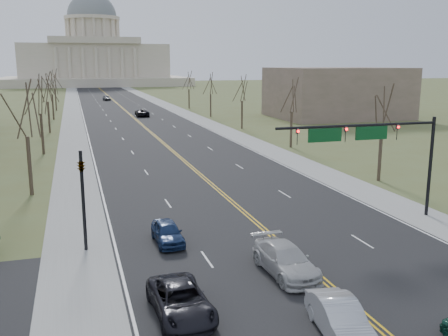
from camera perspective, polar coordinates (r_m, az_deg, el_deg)
road at (r=126.68m, az=-11.52°, el=6.73°), size 20.00×380.00×0.01m
cross_road at (r=26.93m, az=10.90°, el=-12.14°), size 120.00×14.00×0.01m
sidewalk_left at (r=126.13m, az=-16.98°, el=6.43°), size 4.00×380.00×0.03m
sidewalk_right at (r=128.35m, az=-6.14°, el=6.96°), size 4.00×380.00×0.03m
center_line at (r=126.68m, az=-11.52°, el=6.73°), size 0.42×380.00×0.01m
edge_line_left at (r=126.15m, az=-15.98°, el=6.49°), size 0.15×380.00×0.01m
edge_line_right at (r=127.96m, az=-7.12°, el=6.93°), size 0.15×380.00×0.01m
capitol at (r=265.85m, az=-14.62°, el=12.23°), size 90.00×60.00×50.00m
signal_mast at (r=35.28m, az=16.38°, el=3.07°), size 12.12×0.44×7.20m
signal_left at (r=30.03m, az=-15.86°, el=-2.37°), size 0.32×0.36×6.00m
tree_r_0 at (r=48.31m, az=17.70°, el=6.19°), size 3.74×3.74×8.50m
tree_l_0 at (r=44.00m, az=-21.76°, el=5.92°), size 3.96×3.96×9.00m
tree_r_1 at (r=65.73m, az=7.79°, el=8.01°), size 3.74×3.74×8.50m
tree_l_1 at (r=63.89m, az=-20.34°, el=7.62°), size 3.96×3.96×9.00m
tree_r_2 at (r=84.30m, az=2.09°, el=8.94°), size 3.74×3.74×8.50m
tree_l_2 at (r=83.84m, az=-19.59°, el=8.52°), size 3.96×3.96×9.00m
tree_r_3 at (r=103.41m, az=-1.55°, el=9.48°), size 3.74×3.74×8.50m
tree_l_3 at (r=103.80m, az=-19.13°, el=9.07°), size 3.96×3.96×9.00m
tree_r_4 at (r=122.80m, az=-4.05°, el=9.84°), size 3.74×3.74×8.50m
tree_l_4 at (r=123.78m, az=-18.81°, el=9.44°), size 3.96×3.96×9.00m
bldg_right_mass at (r=105.42m, az=12.75°, el=8.40°), size 25.00×20.00×10.00m
car_sb_inner_lead at (r=21.56m, az=13.13°, el=-16.46°), size 2.13×4.65×1.48m
car_sb_outer_lead at (r=22.60m, az=-4.97°, el=-14.89°), size 2.53×5.11×1.39m
car_sb_inner_second at (r=26.77m, az=7.04°, el=-10.37°), size 2.34×5.33×1.52m
car_sb_outer_second at (r=31.06m, az=-6.47°, el=-7.33°), size 1.69×4.02×1.36m
car_far_nb at (r=105.98m, az=-9.36°, el=6.27°), size 2.63×5.59×1.55m
car_far_sb at (r=153.41m, az=-13.27°, el=7.80°), size 2.42×4.73×1.54m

